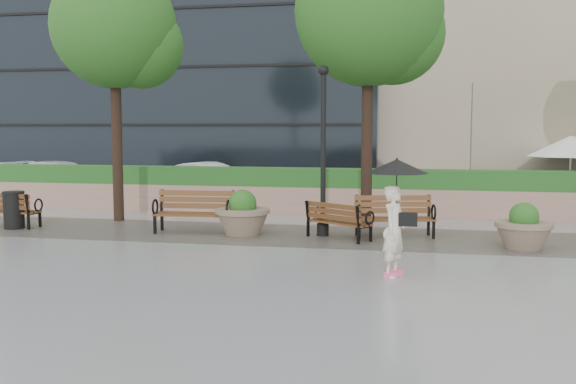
% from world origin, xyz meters
% --- Properties ---
extents(ground, '(100.00, 100.00, 0.00)m').
position_xyz_m(ground, '(0.00, 0.00, 0.00)').
color(ground, gray).
rests_on(ground, ground).
extents(cobble_strip, '(28.00, 3.20, 0.01)m').
position_xyz_m(cobble_strip, '(0.00, 3.00, 0.01)').
color(cobble_strip, '#383330').
rests_on(cobble_strip, ground).
extents(hedge_wall, '(24.00, 0.80, 1.35)m').
position_xyz_m(hedge_wall, '(0.00, 7.00, 0.66)').
color(hedge_wall, tan).
rests_on(hedge_wall, ground).
extents(asphalt_street, '(40.00, 7.00, 0.00)m').
position_xyz_m(asphalt_street, '(0.00, 11.00, 0.00)').
color(asphalt_street, black).
rests_on(asphalt_street, ground).
extents(bench_0, '(1.70, 0.73, 0.89)m').
position_xyz_m(bench_0, '(-7.44, 2.70, 0.27)').
color(bench_0, brown).
rests_on(bench_0, ground).
extents(bench_1, '(1.94, 0.88, 1.01)m').
position_xyz_m(bench_1, '(-2.45, 2.83, 0.30)').
color(bench_1, brown).
rests_on(bench_1, ground).
extents(bench_2, '(1.65, 1.37, 0.84)m').
position_xyz_m(bench_2, '(1.08, 2.65, 0.25)').
color(bench_2, brown).
rests_on(bench_2, ground).
extents(bench_3, '(1.90, 1.09, 0.96)m').
position_xyz_m(bench_3, '(2.32, 3.15, 0.29)').
color(bench_3, brown).
rests_on(bench_3, ground).
extents(planter_left, '(1.29, 1.29, 1.08)m').
position_xyz_m(planter_left, '(-1.22, 2.79, 0.42)').
color(planter_left, '#7F6B56').
rests_on(planter_left, ground).
extents(planter_right, '(1.18, 1.18, 0.99)m').
position_xyz_m(planter_right, '(5.03, 2.23, 0.39)').
color(planter_right, '#7F6B56').
rests_on(planter_right, ground).
extents(trash_bin, '(0.54, 0.54, 0.90)m').
position_xyz_m(trash_bin, '(-7.12, 2.54, 0.45)').
color(trash_bin, black).
rests_on(trash_bin, ground).
extents(lamppost, '(0.28, 0.28, 3.97)m').
position_xyz_m(lamppost, '(0.67, 3.03, 1.74)').
color(lamppost, black).
rests_on(lamppost, ground).
extents(tree_0, '(3.42, 3.32, 6.90)m').
position_xyz_m(tree_0, '(-5.04, 4.48, 5.10)').
color(tree_0, black).
rests_on(tree_0, ground).
extents(tree_1, '(3.72, 3.67, 7.23)m').
position_xyz_m(tree_1, '(1.71, 4.59, 5.25)').
color(tree_1, black).
rests_on(tree_1, ground).
extents(patio_umb_white, '(2.50, 2.50, 2.30)m').
position_xyz_m(patio_umb_white, '(7.26, 8.58, 1.99)').
color(patio_umb_white, black).
rests_on(patio_umb_white, ground).
extents(car_left, '(4.82, 2.61, 1.33)m').
position_xyz_m(car_left, '(-9.98, 9.55, 0.66)').
color(car_left, silver).
rests_on(car_left, ground).
extents(car_right, '(4.11, 2.18, 1.29)m').
position_xyz_m(car_right, '(-4.62, 10.61, 0.64)').
color(car_right, silver).
rests_on(car_right, ground).
extents(pedestrian, '(1.09, 1.09, 1.99)m').
position_xyz_m(pedestrian, '(2.48, -0.79, 1.22)').
color(pedestrian, '#F0E7CA').
rests_on(pedestrian, ground).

